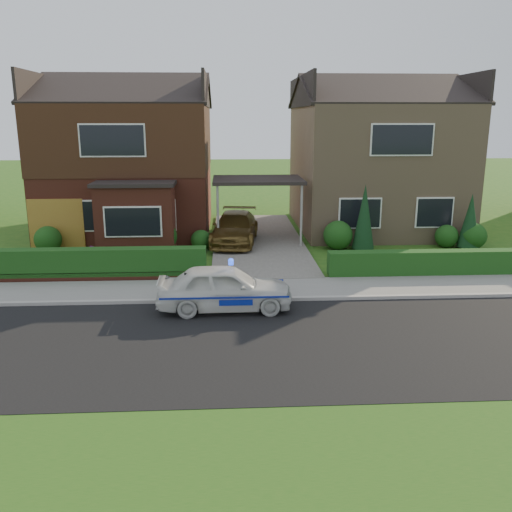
{
  "coord_description": "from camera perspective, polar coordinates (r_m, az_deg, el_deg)",
  "views": [
    {
      "loc": [
        -1.36,
        -12.06,
        5.25
      ],
      "look_at": [
        -0.49,
        3.5,
        1.27
      ],
      "focal_mm": 38.0,
      "sensor_mm": 36.0,
      "label": 1
    }
  ],
  "objects": [
    {
      "name": "shrub_left_near",
      "position": [
        22.22,
        -5.8,
        1.68
      ],
      "size": [
        0.84,
        0.84,
        0.84
      ],
      "primitive_type": "sphere",
      "color": "#183E13",
      "rests_on": "ground"
    },
    {
      "name": "shrub_left_far",
      "position": [
        23.2,
        -21.05,
        1.63
      ],
      "size": [
        1.08,
        1.08,
        1.08
      ],
      "primitive_type": "sphere",
      "color": "#183E13",
      "rests_on": "ground"
    },
    {
      "name": "house_left",
      "position": [
        26.38,
        -13.07,
        10.83
      ],
      "size": [
        7.5,
        9.53,
        7.25
      ],
      "color": "brown",
      "rests_on": "ground"
    },
    {
      "name": "ground",
      "position": [
        13.22,
        3.01,
        -9.11
      ],
      "size": [
        120.0,
        120.0,
        0.0
      ],
      "primitive_type": "plane",
      "color": "#225416",
      "rests_on": "ground"
    },
    {
      "name": "road",
      "position": [
        13.22,
        3.01,
        -9.11
      ],
      "size": [
        60.0,
        6.0,
        0.02
      ],
      "primitive_type": "cube",
      "color": "black",
      "rests_on": "ground"
    },
    {
      "name": "sidewalk",
      "position": [
        17.03,
        1.54,
        -3.47
      ],
      "size": [
        60.0,
        2.0,
        0.1
      ],
      "primitive_type": "cube",
      "color": "slate",
      "rests_on": "ground"
    },
    {
      "name": "conifer_b",
      "position": [
        23.84,
        21.6,
        3.28
      ],
      "size": [
        0.9,
        0.9,
        2.2
      ],
      "primitive_type": "cone",
      "color": "black",
      "rests_on": "ground"
    },
    {
      "name": "shrub_right_mid",
      "position": [
        23.91,
        19.43,
        1.98
      ],
      "size": [
        0.96,
        0.96,
        0.96
      ],
      "primitive_type": "sphere",
      "color": "#183E13",
      "rests_on": "ground"
    },
    {
      "name": "driveway",
      "position": [
        23.68,
        0.18,
        1.65
      ],
      "size": [
        3.8,
        12.0,
        0.12
      ],
      "primitive_type": "cube",
      "color": "#666059",
      "rests_on": "ground"
    },
    {
      "name": "carport_link",
      "position": [
        23.2,
        0.19,
        7.89
      ],
      "size": [
        3.8,
        3.0,
        2.77
      ],
      "color": "black",
      "rests_on": "ground"
    },
    {
      "name": "garage_door",
      "position": [
        23.45,
        -20.24,
        3.11
      ],
      "size": [
        2.2,
        0.1,
        2.1
      ],
      "primitive_type": "cube",
      "color": "brown",
      "rests_on": "ground"
    },
    {
      "name": "shrub_right_far",
      "position": [
        24.03,
        21.91,
        1.96
      ],
      "size": [
        1.08,
        1.08,
        1.08
      ],
      "primitive_type": "sphere",
      "color": "#183E13",
      "rests_on": "ground"
    },
    {
      "name": "potted_plant_a",
      "position": [
        20.77,
        -24.67,
        -0.57
      ],
      "size": [
        0.46,
        0.36,
        0.77
      ],
      "primitive_type": "imported",
      "rotation": [
        0.0,
        0.0,
        -0.22
      ],
      "color": "gray",
      "rests_on": "ground"
    },
    {
      "name": "conifer_a",
      "position": [
        22.33,
        11.31,
        3.84
      ],
      "size": [
        0.9,
        0.9,
        2.6
      ],
      "primitive_type": "cone",
      "color": "black",
      "rests_on": "ground"
    },
    {
      "name": "potted_plant_b",
      "position": [
        21.57,
        -11.11,
        1.1
      ],
      "size": [
        0.58,
        0.54,
        0.84
      ],
      "primitive_type": "imported",
      "rotation": [
        0.0,
        0.0,
        1.09
      ],
      "color": "gray",
      "rests_on": "ground"
    },
    {
      "name": "shrub_right_near",
      "position": [
        22.43,
        8.62,
        2.18
      ],
      "size": [
        1.2,
        1.2,
        1.2
      ],
      "primitive_type": "sphere",
      "color": "#183E13",
      "rests_on": "ground"
    },
    {
      "name": "kerb",
      "position": [
        16.04,
        1.85,
        -4.58
      ],
      "size": [
        60.0,
        0.16,
        0.12
      ],
      "primitive_type": "cube",
      "color": "#9E9993",
      "rests_on": "ground"
    },
    {
      "name": "house_right",
      "position": [
        27.07,
        12.37,
        10.63
      ],
      "size": [
        7.5,
        8.06,
        7.25
      ],
      "color": "#A08262",
      "rests_on": "ground"
    },
    {
      "name": "potted_plant_c",
      "position": [
        20.31,
        -16.57,
        -0.1
      ],
      "size": [
        0.52,
        0.52,
        0.81
      ],
      "primitive_type": "imported",
      "rotation": [
        0.0,
        0.0,
        1.73
      ],
      "color": "gray",
      "rests_on": "ground"
    },
    {
      "name": "police_car",
      "position": [
        15.18,
        -3.33,
        -3.39
      ],
      "size": [
        3.46,
        3.79,
        1.45
      ],
      "rotation": [
        0.0,
        0.0,
        1.59
      ],
      "color": "silver",
      "rests_on": "ground"
    },
    {
      "name": "dwarf_wall",
      "position": [
        18.62,
        -16.87,
        -2.12
      ],
      "size": [
        7.7,
        0.25,
        0.36
      ],
      "primitive_type": "cube",
      "color": "brown",
      "rests_on": "ground"
    },
    {
      "name": "shrub_left_mid",
      "position": [
        22.01,
        -10.01,
        2.05
      ],
      "size": [
        1.32,
        1.32,
        1.32
      ],
      "primitive_type": "sphere",
      "color": "#183E13",
      "rests_on": "ground"
    },
    {
      "name": "hedge_right",
      "position": [
        19.54,
        18.44,
        -2.03
      ],
      "size": [
        7.5,
        0.55,
        0.8
      ],
      "primitive_type": "cube",
      "color": "#183E13",
      "rests_on": "ground"
    },
    {
      "name": "driveway_car",
      "position": [
        22.91,
        -2.23,
        2.98
      ],
      "size": [
        2.29,
        4.53,
        1.26
      ],
      "primitive_type": "imported",
      "rotation": [
        0.0,
        0.0,
        -0.12
      ],
      "color": "brown",
      "rests_on": "driveway"
    },
    {
      "name": "grass_verge",
      "position": [
        8.9,
        6.69,
        -21.95
      ],
      "size": [
        60.0,
        4.0,
        0.01
      ],
      "primitive_type": "cube",
      "color": "#225416",
      "rests_on": "ground"
    },
    {
      "name": "hedge_left",
      "position": [
        18.81,
        -16.72,
        -2.52
      ],
      "size": [
        7.5,
        0.55,
        0.9
      ],
      "primitive_type": "cube",
      "color": "#183E13",
      "rests_on": "ground"
    }
  ]
}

